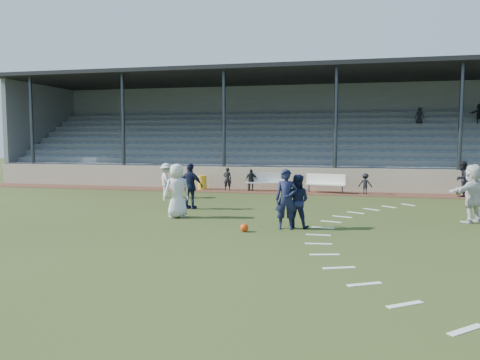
{
  "coord_description": "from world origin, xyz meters",
  "views": [
    {
      "loc": [
        3.59,
        -13.21,
        2.71
      ],
      "look_at": [
        0.0,
        2.5,
        1.3
      ],
      "focal_mm": 35.0,
      "sensor_mm": 36.0,
      "label": 1
    }
  ],
  "objects_px": {
    "bench_right": "(326,182)",
    "bench_left": "(265,180)",
    "player_white_lead": "(177,191)",
    "trash_bin": "(202,182)",
    "player_navy_lead": "(286,199)",
    "official": "(462,179)",
    "football": "(244,228)"
  },
  "relations": [
    {
      "from": "bench_right",
      "to": "bench_left",
      "type": "bearing_deg",
      "value": -173.19
    },
    {
      "from": "player_white_lead",
      "to": "trash_bin",
      "type": "bearing_deg",
      "value": -116.54
    },
    {
      "from": "bench_right",
      "to": "trash_bin",
      "type": "height_order",
      "value": "bench_right"
    },
    {
      "from": "trash_bin",
      "to": "player_navy_lead",
      "type": "height_order",
      "value": "player_navy_lead"
    },
    {
      "from": "trash_bin",
      "to": "official",
      "type": "xyz_separation_m",
      "value": [
        12.86,
        -0.45,
        0.47
      ]
    },
    {
      "from": "bench_right",
      "to": "player_white_lead",
      "type": "xyz_separation_m",
      "value": [
        -4.7,
        -8.62,
        0.35
      ]
    },
    {
      "from": "player_white_lead",
      "to": "official",
      "type": "height_order",
      "value": "player_white_lead"
    },
    {
      "from": "bench_left",
      "to": "player_navy_lead",
      "type": "distance_m",
      "value": 10.46
    },
    {
      "from": "bench_right",
      "to": "football",
      "type": "relative_size",
      "value": 8.45
    },
    {
      "from": "bench_right",
      "to": "player_navy_lead",
      "type": "relative_size",
      "value": 1.12
    },
    {
      "from": "trash_bin",
      "to": "official",
      "type": "relative_size",
      "value": 0.44
    },
    {
      "from": "player_navy_lead",
      "to": "official",
      "type": "distance_m",
      "value": 11.94
    },
    {
      "from": "player_white_lead",
      "to": "official",
      "type": "relative_size",
      "value": 1.12
    },
    {
      "from": "player_navy_lead",
      "to": "official",
      "type": "height_order",
      "value": "player_navy_lead"
    },
    {
      "from": "bench_right",
      "to": "official",
      "type": "relative_size",
      "value": 1.22
    },
    {
      "from": "trash_bin",
      "to": "player_navy_lead",
      "type": "bearing_deg",
      "value": -60.03
    },
    {
      "from": "football",
      "to": "player_white_lead",
      "type": "xyz_separation_m",
      "value": [
        -2.82,
        1.94,
        0.82
      ]
    },
    {
      "from": "official",
      "to": "bench_right",
      "type": "bearing_deg",
      "value": -52.42
    },
    {
      "from": "bench_left",
      "to": "player_white_lead",
      "type": "xyz_separation_m",
      "value": [
        -1.55,
        -8.92,
        0.35
      ]
    },
    {
      "from": "bench_right",
      "to": "official",
      "type": "xyz_separation_m",
      "value": [
        6.3,
        -0.23,
        0.27
      ]
    },
    {
      "from": "trash_bin",
      "to": "bench_right",
      "type": "bearing_deg",
      "value": -1.9
    },
    {
      "from": "bench_left",
      "to": "bench_right",
      "type": "xyz_separation_m",
      "value": [
        3.14,
        -0.3,
        0.0
      ]
    },
    {
      "from": "bench_right",
      "to": "football",
      "type": "height_order",
      "value": "bench_right"
    },
    {
      "from": "football",
      "to": "player_navy_lead",
      "type": "bearing_deg",
      "value": 31.11
    },
    {
      "from": "bench_right",
      "to": "football",
      "type": "xyz_separation_m",
      "value": [
        -1.88,
        -10.57,
        -0.46
      ]
    },
    {
      "from": "player_white_lead",
      "to": "official",
      "type": "bearing_deg",
      "value": 178.91
    },
    {
      "from": "trash_bin",
      "to": "football",
      "type": "height_order",
      "value": "trash_bin"
    },
    {
      "from": "bench_right",
      "to": "official",
      "type": "distance_m",
      "value": 6.31
    },
    {
      "from": "player_navy_lead",
      "to": "player_white_lead",
      "type": "bearing_deg",
      "value": 156.81
    },
    {
      "from": "bench_right",
      "to": "player_white_lead",
      "type": "distance_m",
      "value": 9.83
    },
    {
      "from": "player_navy_lead",
      "to": "trash_bin",
      "type": "bearing_deg",
      "value": 114.4
    },
    {
      "from": "official",
      "to": "player_navy_lead",
      "type": "bearing_deg",
      "value": 3.59
    }
  ]
}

